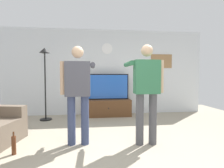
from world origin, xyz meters
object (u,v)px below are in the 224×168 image
floor_lamp (45,69)px  person_standing_nearer_couch (146,88)px  framed_picture (161,61)px  tv_stand (108,108)px  television (108,87)px  wall_clock (107,49)px  person_standing_nearer_lamp (78,89)px  beverage_bottle (14,145)px

floor_lamp → person_standing_nearer_couch: size_ratio=1.13×
framed_picture → floor_lamp: bearing=-170.9°
tv_stand → television: size_ratio=1.09×
framed_picture → person_standing_nearer_couch: framed_picture is taller
wall_clock → person_standing_nearer_couch: (0.50, -2.51, -1.08)m
television → floor_lamp: 1.88m
framed_picture → person_standing_nearer_lamp: bearing=-136.6°
framed_picture → floor_lamp: 3.63m
floor_lamp → person_standing_nearer_lamp: 2.14m
wall_clock → person_standing_nearer_couch: 2.77m
framed_picture → tv_stand: bearing=-170.7°
beverage_bottle → tv_stand: bearing=54.8°
television → beverage_bottle: (-1.69, -2.44, -0.75)m
wall_clock → person_standing_nearer_lamp: bearing=-106.7°
person_standing_nearer_lamp → television: bearing=71.5°
television → framed_picture: framed_picture is taller
beverage_bottle → floor_lamp: bearing=92.2°
framed_picture → wall_clock: bearing=-179.8°
tv_stand → person_standing_nearer_couch: size_ratio=0.78×
beverage_bottle → wall_clock: bearing=57.9°
television → beverage_bottle: television is taller
wall_clock → tv_stand: bearing=-90.0°
television → person_standing_nearer_couch: size_ratio=0.72×
person_standing_nearer_lamp → beverage_bottle: 1.33m
tv_stand → floor_lamp: bearing=-171.1°
person_standing_nearer_lamp → floor_lamp: bearing=120.2°
person_standing_nearer_couch → framed_picture: bearing=62.5°
wall_clock → person_standing_nearer_couch: bearing=-78.8°
tv_stand → framed_picture: size_ratio=1.96×
floor_lamp → person_standing_nearer_couch: bearing=-40.5°
beverage_bottle → television: bearing=55.4°
tv_stand → beverage_bottle: bearing=-125.2°
wall_clock → person_standing_nearer_couch: wall_clock is taller
person_standing_nearer_couch → beverage_bottle: 2.36m
person_standing_nearer_lamp → person_standing_nearer_couch: bearing=-5.9°
framed_picture → beverage_bottle: size_ratio=1.99×
tv_stand → beverage_bottle: (-1.69, -2.39, -0.10)m
floor_lamp → television: bearing=10.4°
framed_picture → person_standing_nearer_couch: size_ratio=0.40×
floor_lamp → framed_picture: bearing=9.1°
tv_stand → framed_picture: (1.81, 0.30, 1.47)m
television → person_standing_nearer_lamp: 2.25m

